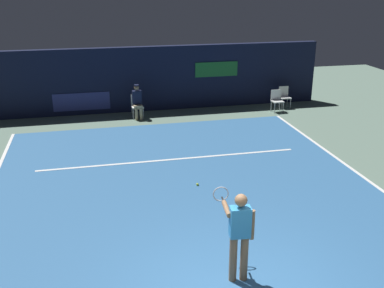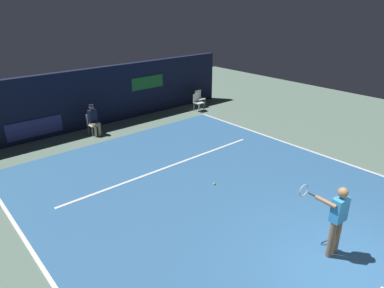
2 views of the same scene
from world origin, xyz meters
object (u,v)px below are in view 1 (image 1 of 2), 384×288
courtside_chair_near (284,96)px  courtside_chair_far (277,99)px  line_judge_on_chair (137,101)px  tennis_player (239,232)px  tennis_ball (197,184)px

courtside_chair_near → courtside_chair_far: 0.75m
line_judge_on_chair → courtside_chair_far: bearing=-2.8°
tennis_player → courtside_chair_near: bearing=62.5°
tennis_player → courtside_chair_far: (4.99, 10.13, -0.49)m
line_judge_on_chair → tennis_ball: bearing=-82.5°
line_judge_on_chair → tennis_ball: (0.85, -6.43, -0.64)m
line_judge_on_chair → tennis_player: bearing=-86.5°
courtside_chair_far → tennis_ball: 7.81m
tennis_player → courtside_chair_near: tennis_player is taller
courtside_chair_near → courtside_chair_far: same height
tennis_player → tennis_ball: tennis_player is taller
tennis_player → courtside_chair_far: 11.30m
courtside_chair_far → tennis_ball: size_ratio=12.94×
tennis_player → tennis_ball: 4.09m
courtside_chair_far → line_judge_on_chair: bearing=177.2°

